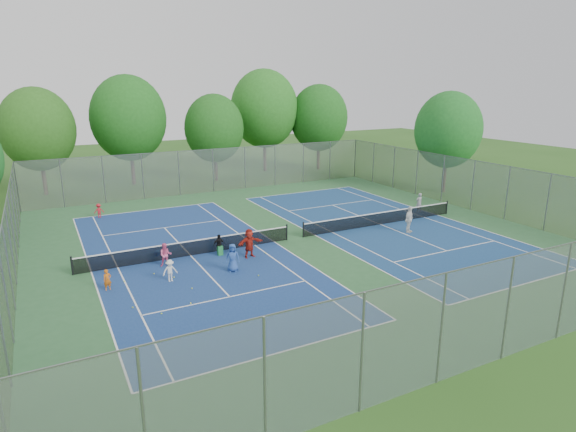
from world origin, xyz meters
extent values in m
plane|color=#285319|center=(0.00, 0.00, 0.00)|extent=(120.00, 120.00, 0.00)
cube|color=#2C5E33|center=(0.00, 0.00, 0.01)|extent=(32.00, 32.00, 0.01)
cube|color=navy|center=(-7.00, 0.00, 0.02)|extent=(10.97, 23.77, 0.01)
cube|color=navy|center=(7.00, 0.00, 0.02)|extent=(10.97, 23.77, 0.01)
cube|color=black|center=(-7.00, 0.00, 0.46)|extent=(12.87, 0.10, 0.91)
cube|color=black|center=(7.00, 0.00, 0.46)|extent=(12.87, 0.10, 0.91)
cube|color=gray|center=(0.00, 16.00, 2.00)|extent=(32.00, 0.10, 4.00)
cube|color=gray|center=(0.00, -16.00, 2.00)|extent=(32.00, 0.10, 4.00)
cube|color=gray|center=(-16.00, 0.00, 2.00)|extent=(0.10, 32.00, 4.00)
cube|color=gray|center=(16.00, 0.00, 2.00)|extent=(0.10, 32.00, 4.00)
cylinder|color=#443326|center=(-14.00, 22.00, 1.75)|extent=(0.36, 0.36, 3.50)
ellipsoid|color=#275819|center=(-14.00, 22.00, 5.90)|extent=(6.40, 6.40, 7.36)
cylinder|color=#443326|center=(-6.00, 23.00, 1.93)|extent=(0.36, 0.36, 3.85)
ellipsoid|color=#1D591A|center=(-6.00, 23.00, 6.55)|extent=(7.20, 7.20, 8.28)
cylinder|color=#443326|center=(2.00, 21.00, 1.57)|extent=(0.36, 0.36, 3.15)
ellipsoid|color=#1D5518|center=(2.00, 21.00, 5.40)|extent=(6.00, 6.00, 6.90)
cylinder|color=#443326|center=(9.00, 24.00, 2.10)|extent=(0.36, 0.36, 4.20)
ellipsoid|color=#24671D|center=(9.00, 24.00, 7.05)|extent=(7.60, 7.60, 8.74)
cylinder|color=#443326|center=(15.00, 22.00, 1.75)|extent=(0.36, 0.36, 3.50)
ellipsoid|color=#1B5719|center=(15.00, 22.00, 5.97)|extent=(6.60, 6.60, 7.59)
cylinder|color=#443326|center=(19.00, 6.00, 1.75)|extent=(0.36, 0.36, 3.50)
ellipsoid|color=#1B5F1F|center=(19.00, 6.00, 5.75)|extent=(6.00, 6.00, 6.90)
cube|color=blue|center=(-8.68, 0.97, 0.14)|extent=(0.35, 0.35, 0.27)
cube|color=green|center=(-5.41, -0.69, 0.29)|extent=(0.31, 0.31, 0.58)
imported|color=#D06113|center=(-12.00, -2.87, 0.54)|extent=(0.44, 0.33, 1.08)
imported|color=#E7598C|center=(-8.68, -1.01, 0.67)|extent=(0.76, 0.66, 1.35)
imported|color=silver|center=(-9.00, -3.20, 0.59)|extent=(0.77, 0.46, 1.17)
imported|color=black|center=(-5.43, -0.60, 0.63)|extent=(0.77, 0.40, 1.26)
imported|color=#2A4E9A|center=(-5.67, -3.41, 0.78)|extent=(0.89, 0.74, 1.56)
imported|color=#A72317|center=(-4.01, -1.82, 0.86)|extent=(1.65, 0.69, 1.73)
imported|color=red|center=(-10.69, 11.32, 0.55)|extent=(0.74, 0.46, 1.10)
imported|color=gray|center=(11.89, 1.46, 0.76)|extent=(0.57, 0.38, 1.52)
imported|color=white|center=(7.49, -2.37, 0.90)|extent=(1.15, 0.84, 1.81)
sphere|color=#D2ED37|center=(-8.74, -2.86, 0.03)|extent=(0.07, 0.07, 0.07)
sphere|color=gold|center=(-8.32, -4.68, 0.03)|extent=(0.07, 0.07, 0.07)
sphere|color=#E4ED37|center=(-8.86, -6.27, 0.03)|extent=(0.07, 0.07, 0.07)
sphere|color=#BFE936|center=(-11.13, -2.22, 0.03)|extent=(0.07, 0.07, 0.07)
sphere|color=#ABCF30|center=(-10.30, -6.69, 0.03)|extent=(0.07, 0.07, 0.07)
sphere|color=#ABC82E|center=(-11.31, -5.48, 0.03)|extent=(0.07, 0.07, 0.07)
sphere|color=#D7F138|center=(-2.93, -1.71, 0.03)|extent=(0.07, 0.07, 0.07)
sphere|color=yellow|center=(-9.56, -1.91, 0.03)|extent=(0.07, 0.07, 0.07)
sphere|color=#BBDC33|center=(-4.68, -1.71, 0.03)|extent=(0.07, 0.07, 0.07)
sphere|color=#ACCE30|center=(-4.75, -4.70, 0.03)|extent=(0.07, 0.07, 0.07)
camera|label=1|loc=(-14.27, -26.28, 9.81)|focal=30.00mm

